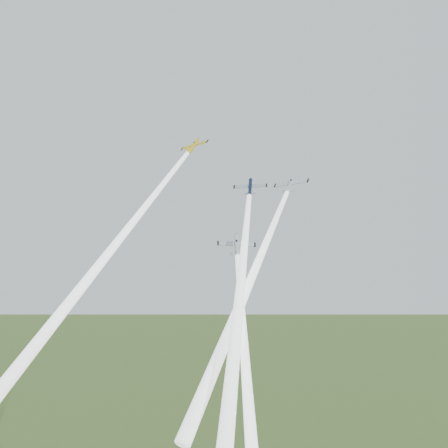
# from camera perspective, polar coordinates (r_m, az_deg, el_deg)

# --- Properties ---
(plane_yellow) EXTENTS (8.15, 8.19, 6.51)m
(plane_yellow) POSITION_cam_1_polar(r_m,az_deg,el_deg) (126.36, -3.12, 7.96)
(plane_yellow) COLOR yellow
(smoke_trail_yellow) EXTENTS (20.06, 50.15, 48.22)m
(smoke_trail_yellow) POSITION_cam_1_polar(r_m,az_deg,el_deg) (101.56, -12.01, -3.38)
(smoke_trail_yellow) COLOR white
(plane_navy) EXTENTS (7.44, 6.27, 5.66)m
(plane_navy) POSITION_cam_1_polar(r_m,az_deg,el_deg) (114.47, 2.67, 3.80)
(plane_navy) COLOR #0B1434
(smoke_trail_navy) EXTENTS (5.27, 44.46, 40.82)m
(smoke_trail_navy) POSITION_cam_1_polar(r_m,az_deg,el_deg) (89.75, 1.54, -7.84)
(smoke_trail_navy) COLOR white
(plane_silver_right) EXTENTS (8.71, 8.26, 6.61)m
(plane_silver_right) POSITION_cam_1_polar(r_m,az_deg,el_deg) (119.27, 6.78, 4.08)
(plane_silver_right) COLOR silver
(smoke_trail_silver_right) EXTENTS (13.57, 43.27, 40.60)m
(smoke_trail_silver_right) POSITION_cam_1_polar(r_m,az_deg,el_deg) (95.98, 2.25, -6.82)
(smoke_trail_silver_right) COLOR white
(plane_silver_low) EXTENTS (8.50, 7.82, 6.14)m
(plane_silver_low) POSITION_cam_1_polar(r_m,az_deg,el_deg) (107.11, 1.29, -2.14)
(plane_silver_low) COLOR #ADB5BB
(smoke_trail_silver_low) EXTENTS (13.34, 47.49, 44.33)m
(smoke_trail_silver_low) POSITION_cam_1_polar(r_m,az_deg,el_deg) (83.61, 2.49, -17.69)
(smoke_trail_silver_low) COLOR white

